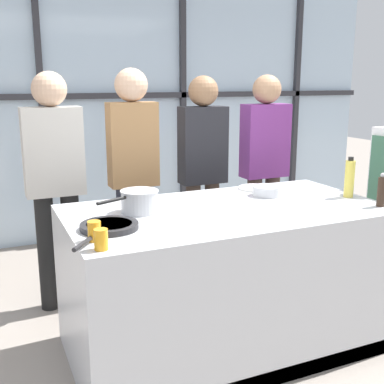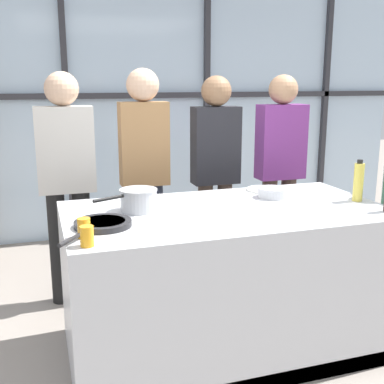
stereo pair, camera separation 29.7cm
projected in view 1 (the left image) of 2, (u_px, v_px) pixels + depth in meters
The scene contains 15 objects.
ground_plane at pixel (225, 343), 3.19m from camera, with size 18.00×18.00×0.00m, color gray.
back_window_wall at pixel (116, 108), 5.17m from camera, with size 6.40×0.10×2.80m.
demo_island at pixel (226, 278), 3.09m from camera, with size 1.98×1.05×0.93m.
spectator_far_left at pixel (55, 176), 3.50m from camera, with size 0.42×0.25×1.76m.
spectator_center_left at pixel (133, 165), 3.72m from camera, with size 0.37×0.25×1.79m.
spectator_center_right at pixel (203, 165), 3.97m from camera, with size 0.38×0.24×1.74m.
spectator_far_right at pixel (264, 161), 4.20m from camera, with size 0.41×0.24×1.75m.
frying_pan at pixel (109, 226), 2.55m from camera, with size 0.41×0.49×0.03m.
saucepan at pixel (139, 201), 2.87m from camera, with size 0.40×0.25×0.14m.
white_plate at pixel (256, 188), 3.51m from camera, with size 0.25×0.25×0.01m, color white.
mixing_bowl at pixel (267, 190), 3.30m from camera, with size 0.20×0.20×0.07m.
oil_bottle at pixel (349, 178), 3.24m from camera, with size 0.06×0.06×0.27m.
pepper_grinder at pixel (381, 191), 3.00m from camera, with size 0.05×0.05×0.21m.
juice_glass_near at pixel (101, 239), 2.24m from camera, with size 0.07×0.07×0.10m, color orange.
juice_glass_far at pixel (94, 231), 2.37m from camera, with size 0.07×0.07×0.10m, color orange.
Camera 1 is at (-1.36, -2.55, 1.70)m, focal length 45.00 mm.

